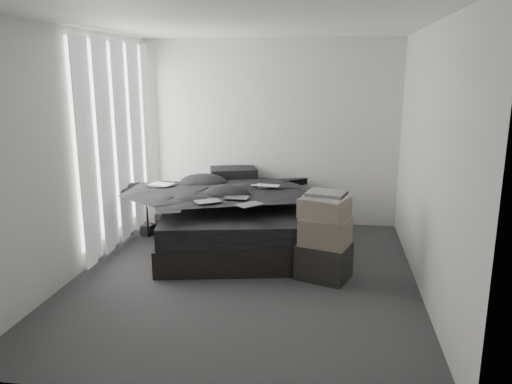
# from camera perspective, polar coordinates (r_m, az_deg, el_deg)

# --- Properties ---
(floor) EXTENTS (3.60, 4.20, 0.01)m
(floor) POSITION_cam_1_polar(r_m,az_deg,el_deg) (5.43, -1.30, -9.69)
(floor) COLOR #353538
(floor) RESTS_ON ground
(ceiling) EXTENTS (3.60, 4.20, 0.01)m
(ceiling) POSITION_cam_1_polar(r_m,az_deg,el_deg) (5.01, -1.47, 18.78)
(ceiling) COLOR white
(ceiling) RESTS_ON ground
(wall_back) EXTENTS (3.60, 0.01, 2.60)m
(wall_back) POSITION_cam_1_polar(r_m,az_deg,el_deg) (7.12, 1.61, 6.74)
(wall_back) COLOR silver
(wall_back) RESTS_ON ground
(wall_front) EXTENTS (3.60, 0.01, 2.60)m
(wall_front) POSITION_cam_1_polar(r_m,az_deg,el_deg) (3.07, -8.29, -2.56)
(wall_front) COLOR silver
(wall_front) RESTS_ON ground
(wall_left) EXTENTS (0.01, 4.20, 2.60)m
(wall_left) POSITION_cam_1_polar(r_m,az_deg,el_deg) (5.66, -19.68, 4.19)
(wall_left) COLOR silver
(wall_left) RESTS_ON ground
(wall_right) EXTENTS (0.01, 4.20, 2.60)m
(wall_right) POSITION_cam_1_polar(r_m,az_deg,el_deg) (5.07, 19.12, 3.23)
(wall_right) COLOR silver
(wall_right) RESTS_ON ground
(window_left) EXTENTS (0.02, 2.00, 2.30)m
(window_left) POSITION_cam_1_polar(r_m,az_deg,el_deg) (6.44, -15.80, 5.97)
(window_left) COLOR white
(window_left) RESTS_ON wall_left
(curtain_left) EXTENTS (0.06, 2.12, 2.48)m
(curtain_left) POSITION_cam_1_polar(r_m,az_deg,el_deg) (6.43, -15.35, 5.36)
(curtain_left) COLOR white
(curtain_left) RESTS_ON wall_left
(bed) EXTENTS (2.09, 2.52, 0.30)m
(bed) POSITION_cam_1_polar(r_m,az_deg,el_deg) (6.38, -2.73, -4.67)
(bed) COLOR black
(bed) RESTS_ON floor
(mattress) EXTENTS (2.02, 2.44, 0.24)m
(mattress) POSITION_cam_1_polar(r_m,az_deg,el_deg) (6.30, -2.75, -2.33)
(mattress) COLOR black
(mattress) RESTS_ON bed
(duvet) EXTENTS (1.99, 2.19, 0.26)m
(duvet) POSITION_cam_1_polar(r_m,az_deg,el_deg) (6.18, -2.78, -0.25)
(duvet) COLOR black
(duvet) RESTS_ON mattress
(pillow_lower) EXTENTS (0.75, 0.58, 0.15)m
(pillow_lower) POSITION_cam_1_polar(r_m,az_deg,el_deg) (7.09, -3.20, 1.09)
(pillow_lower) COLOR black
(pillow_lower) RESTS_ON mattress
(pillow_upper) EXTENTS (0.73, 0.60, 0.14)m
(pillow_upper) POSITION_cam_1_polar(r_m,az_deg,el_deg) (7.04, -2.60, 2.22)
(pillow_upper) COLOR black
(pillow_upper) RESTS_ON pillow_lower
(laptop) EXTENTS (0.38, 0.27, 0.03)m
(laptop) POSITION_cam_1_polar(r_m,az_deg,el_deg) (6.27, 0.97, 1.30)
(laptop) COLOR silver
(laptop) RESTS_ON duvet
(comic_a) EXTENTS (0.34, 0.31, 0.01)m
(comic_a) POSITION_cam_1_polar(r_m,az_deg,el_deg) (5.63, -5.55, -0.27)
(comic_a) COLOR black
(comic_a) RESTS_ON duvet
(comic_b) EXTENTS (0.28, 0.19, 0.01)m
(comic_b) POSITION_cam_1_polar(r_m,az_deg,el_deg) (5.78, -2.26, 0.21)
(comic_b) COLOR black
(comic_b) RESTS_ON duvet
(comic_c) EXTENTS (0.33, 0.33, 0.01)m
(comic_c) POSITION_cam_1_polar(r_m,az_deg,el_deg) (5.47, -0.76, -0.49)
(comic_c) COLOR black
(comic_c) RESTS_ON duvet
(side_stand) EXTENTS (0.51, 0.51, 0.71)m
(side_stand) POSITION_cam_1_polar(r_m,az_deg,el_deg) (6.73, -10.59, -2.10)
(side_stand) COLOR black
(side_stand) RESTS_ON floor
(papers) EXTENTS (0.31, 0.26, 0.01)m
(papers) POSITION_cam_1_polar(r_m,az_deg,el_deg) (6.63, -10.72, 0.86)
(papers) COLOR white
(papers) RESTS_ON side_stand
(floor_books) EXTENTS (0.17, 0.22, 0.14)m
(floor_books) POSITION_cam_1_polar(r_m,az_deg,el_deg) (6.93, -12.18, -4.16)
(floor_books) COLOR black
(floor_books) RESTS_ON floor
(box_lower) EXTENTS (0.63, 0.56, 0.38)m
(box_lower) POSITION_cam_1_polar(r_m,az_deg,el_deg) (5.39, 7.74, -7.82)
(box_lower) COLOR black
(box_lower) RESTS_ON floor
(box_mid) EXTENTS (0.57, 0.50, 0.29)m
(box_mid) POSITION_cam_1_polar(r_m,az_deg,el_deg) (5.26, 7.93, -4.46)
(box_mid) COLOR #665D51
(box_mid) RESTS_ON box_lower
(box_upper) EXTENTS (0.57, 0.52, 0.20)m
(box_upper) POSITION_cam_1_polar(r_m,az_deg,el_deg) (5.21, 7.83, -1.80)
(box_upper) COLOR #665D51
(box_upper) RESTS_ON box_mid
(art_book_white) EXTENTS (0.48, 0.43, 0.04)m
(art_book_white) POSITION_cam_1_polar(r_m,az_deg,el_deg) (5.17, 7.99, -0.53)
(art_book_white) COLOR silver
(art_book_white) RESTS_ON box_upper
(art_book_snake) EXTENTS (0.45, 0.39, 0.04)m
(art_book_snake) POSITION_cam_1_polar(r_m,az_deg,el_deg) (5.15, 8.07, -0.16)
(art_book_snake) COLOR silver
(art_book_snake) RESTS_ON art_book_white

